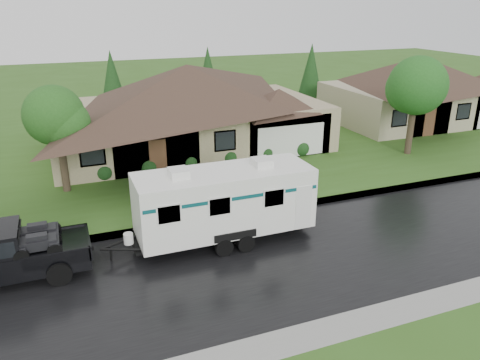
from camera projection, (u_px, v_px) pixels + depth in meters
name	position (u px, v px, depth m)	size (l,w,h in m)	color
ground	(232.00, 241.00, 20.09)	(140.00, 140.00, 0.00)	#32591C
road	(250.00, 263.00, 18.34)	(140.00, 8.00, 0.01)	black
curb	(216.00, 218.00, 22.02)	(140.00, 0.50, 0.15)	gray
lawn	(159.00, 146.00, 33.12)	(140.00, 26.00, 0.15)	#32591C
house_main	(192.00, 97.00, 31.64)	(19.44, 10.80, 6.90)	gray
house_neighbor	(422.00, 83.00, 38.94)	(15.12, 9.72, 6.45)	tan
tree_left_green	(57.00, 119.00, 23.69)	(3.39, 3.39, 5.62)	#382B1E
tree_right_green	(416.00, 87.00, 29.68)	(3.84, 3.84, 6.36)	#382B1E
shrub_row	(210.00, 158.00, 28.63)	(13.60, 1.00, 1.00)	#143814
travel_trailer	(224.00, 200.00, 19.51)	(7.78, 2.73, 3.49)	white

